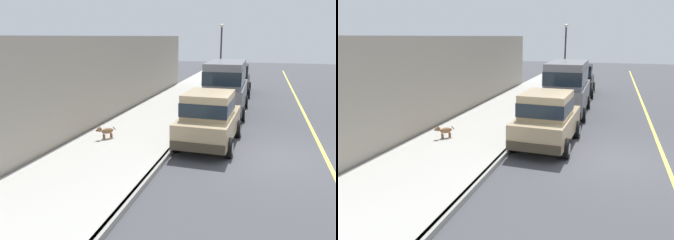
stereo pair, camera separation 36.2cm
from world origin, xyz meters
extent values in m
plane|color=#424247|center=(0.00, 0.00, 0.00)|extent=(80.00, 80.00, 0.00)
cube|color=gray|center=(-3.20, 0.00, 0.07)|extent=(0.16, 64.00, 0.14)
cube|color=#A8A59E|center=(-5.00, 0.00, 0.07)|extent=(3.60, 64.00, 0.14)
cube|color=#E0D64C|center=(1.60, 0.00, 0.00)|extent=(0.12, 57.60, 0.01)
cube|color=tan|center=(-2.15, 0.83, 0.70)|extent=(1.86, 3.76, 0.76)
cube|color=tan|center=(-2.16, 0.58, 1.48)|extent=(1.59, 1.96, 0.80)
cube|color=#19232D|center=(-2.16, 0.58, 1.42)|extent=(1.62, 2.00, 0.44)
cube|color=#3E3527|center=(-2.08, 2.63, 0.46)|extent=(1.69, 0.27, 0.28)
cube|color=#3E3527|center=(-2.22, -0.96, 0.46)|extent=(1.69, 0.27, 0.28)
cylinder|color=black|center=(-2.96, 2.01, 0.32)|extent=(0.24, 0.65, 0.64)
cylinder|color=#9E9EA3|center=(-2.96, 2.01, 0.32)|extent=(0.25, 0.36, 0.35)
cylinder|color=black|center=(-1.25, 1.95, 0.32)|extent=(0.24, 0.65, 0.64)
cylinder|color=#9E9EA3|center=(-1.25, 1.95, 0.32)|extent=(0.25, 0.36, 0.35)
cylinder|color=black|center=(-3.05, -0.28, 0.32)|extent=(0.24, 0.65, 0.64)
cylinder|color=#9E9EA3|center=(-3.05, -0.28, 0.32)|extent=(0.25, 0.36, 0.35)
cylinder|color=black|center=(-1.33, -0.34, 0.32)|extent=(0.24, 0.65, 0.64)
cylinder|color=#9E9EA3|center=(-1.33, -0.34, 0.32)|extent=(0.25, 0.36, 0.35)
cube|color=#EAEACC|center=(-2.61, 2.68, 0.81)|extent=(0.28, 0.09, 0.14)
cube|color=#EAEACC|center=(-1.55, 2.64, 0.81)|extent=(0.28, 0.09, 0.14)
cube|color=slate|center=(-2.20, 5.97, 0.87)|extent=(1.94, 4.81, 1.10)
cube|color=slate|center=(-2.20, 5.97, 1.97)|extent=(1.70, 3.81, 1.10)
cube|color=#19232D|center=(-2.20, 5.97, 1.89)|extent=(1.74, 3.85, 0.61)
cube|color=#252527|center=(-2.21, 8.32, 0.46)|extent=(1.86, 0.21, 0.28)
cube|color=#252527|center=(-2.18, 3.62, 0.46)|extent=(1.86, 0.21, 0.28)
cylinder|color=black|center=(-3.16, 7.45, 0.32)|extent=(0.22, 0.64, 0.64)
cylinder|color=#9E9EA3|center=(-3.16, 7.45, 0.32)|extent=(0.24, 0.35, 0.35)
cylinder|color=black|center=(-1.26, 7.46, 0.32)|extent=(0.22, 0.64, 0.64)
cylinder|color=#9E9EA3|center=(-1.26, 7.46, 0.32)|extent=(0.24, 0.35, 0.35)
cylinder|color=black|center=(-3.13, 4.47, 0.32)|extent=(0.22, 0.64, 0.64)
cylinder|color=#9E9EA3|center=(-3.13, 4.47, 0.32)|extent=(0.24, 0.35, 0.35)
cylinder|color=black|center=(-1.23, 4.49, 0.32)|extent=(0.22, 0.64, 0.64)
cylinder|color=#9E9EA3|center=(-1.23, 4.49, 0.32)|extent=(0.24, 0.35, 0.35)
cube|color=#EAEACC|center=(-2.80, 8.34, 1.04)|extent=(0.28, 0.08, 0.14)
cube|color=#EAEACC|center=(-1.63, 8.35, 1.04)|extent=(0.28, 0.08, 0.14)
cube|color=black|center=(-2.20, 11.82, 0.70)|extent=(1.91, 4.54, 0.76)
cube|color=black|center=(-2.20, 11.72, 1.50)|extent=(1.64, 2.14, 0.84)
cube|color=#19232D|center=(-2.20, 11.72, 1.44)|extent=(1.67, 2.18, 0.46)
cube|color=black|center=(-2.26, 14.02, 0.46)|extent=(1.77, 0.24, 0.28)
cube|color=black|center=(-2.15, 9.62, 0.46)|extent=(1.77, 0.24, 0.28)
cylinder|color=black|center=(-3.14, 13.19, 0.32)|extent=(0.24, 0.65, 0.64)
cylinder|color=#9E9EA3|center=(-3.14, 13.19, 0.32)|extent=(0.25, 0.36, 0.35)
cylinder|color=black|center=(-1.34, 13.24, 0.32)|extent=(0.24, 0.65, 0.64)
cylinder|color=#9E9EA3|center=(-1.34, 13.24, 0.32)|extent=(0.25, 0.36, 0.35)
cylinder|color=black|center=(-3.07, 10.40, 0.32)|extent=(0.24, 0.65, 0.64)
cylinder|color=#9E9EA3|center=(-3.07, 10.40, 0.32)|extent=(0.25, 0.36, 0.35)
cylinder|color=black|center=(-1.27, 10.45, 0.32)|extent=(0.24, 0.65, 0.64)
cylinder|color=#9E9EA3|center=(-1.27, 10.45, 0.32)|extent=(0.25, 0.36, 0.35)
cube|color=#EAEACC|center=(-2.82, 14.03, 0.81)|extent=(0.28, 0.09, 0.14)
cube|color=#EAEACC|center=(-1.70, 14.06, 0.81)|extent=(0.28, 0.09, 0.14)
ellipsoid|color=brown|center=(-5.66, 0.04, 0.42)|extent=(0.45, 0.46, 0.20)
cylinder|color=brown|center=(-5.71, -0.10, 0.23)|extent=(0.05, 0.05, 0.18)
cylinder|color=brown|center=(-5.80, -0.02, 0.23)|extent=(0.05, 0.05, 0.18)
cylinder|color=brown|center=(-5.53, 0.10, 0.23)|extent=(0.05, 0.05, 0.18)
cylinder|color=brown|center=(-5.62, 0.18, 0.23)|extent=(0.05, 0.05, 0.18)
sphere|color=brown|center=(-5.86, -0.17, 0.51)|extent=(0.17, 0.17, 0.17)
ellipsoid|color=#432C1C|center=(-5.92, -0.24, 0.49)|extent=(0.13, 0.13, 0.06)
cone|color=brown|center=(-5.82, -0.20, 0.59)|extent=(0.06, 0.06, 0.07)
cone|color=brown|center=(-5.89, -0.13, 0.59)|extent=(0.06, 0.06, 0.07)
cylinder|color=brown|center=(-5.49, 0.23, 0.48)|extent=(0.11, 0.11, 0.13)
cylinder|color=gold|center=(-3.65, 3.38, 0.17)|extent=(0.24, 0.24, 0.06)
cylinder|color=gold|center=(-3.65, 3.38, 0.47)|extent=(0.17, 0.17, 0.55)
sphere|color=gold|center=(-3.65, 3.38, 0.79)|extent=(0.15, 0.15, 0.15)
cylinder|color=gold|center=(-3.77, 3.38, 0.50)|extent=(0.10, 0.07, 0.07)
cylinder|color=gold|center=(-3.53, 3.38, 0.50)|extent=(0.10, 0.07, 0.07)
cylinder|color=#2D2D33|center=(-3.55, 14.62, 2.24)|extent=(0.12, 0.12, 4.20)
ellipsoid|color=silver|center=(-3.55, 14.62, 4.46)|extent=(0.36, 0.36, 0.20)
cube|color=#9E9384|center=(-7.10, 4.98, 1.85)|extent=(0.50, 20.00, 3.71)
camera|label=1|loc=(-0.46, -10.30, 3.68)|focal=35.56mm
camera|label=2|loc=(-0.12, -10.20, 3.68)|focal=35.56mm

